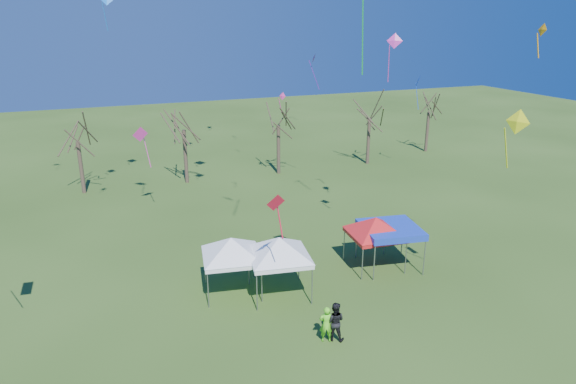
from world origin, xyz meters
name	(u,v)px	position (x,y,z in m)	size (l,w,h in m)	color
ground	(338,322)	(0.00, 0.00, 0.00)	(140.00, 140.00, 0.00)	#2A4717
tree_1	(75,123)	(-10.77, 24.65, 5.79)	(3.42, 3.42, 7.54)	#3D2D21
tree_2	(182,110)	(-2.37, 24.38, 6.29)	(3.71, 3.71, 8.18)	#3D2D21
tree_3	(278,108)	(6.03, 24.04, 6.08)	(3.59, 3.59, 7.91)	#3D2D21
tree_4	(370,102)	(15.36, 24.00, 6.06)	(3.58, 3.58, 7.89)	#3D2D21
tree_5	(430,98)	(23.72, 26.07, 5.73)	(3.39, 3.39, 7.46)	#3D2D21
tent_white_west	(231,242)	(-3.81, 4.58, 2.86)	(3.97, 3.97, 3.54)	gray
tent_white_mid	(279,241)	(-1.63, 3.51, 2.96)	(4.11, 4.11, 3.67)	gray
tent_red	(376,221)	(4.51, 4.43, 2.82)	(3.95, 3.95, 3.49)	gray
tent_blue	(390,230)	(5.33, 4.16, 2.26)	(3.60, 3.60, 2.46)	gray
person_green	(326,324)	(-1.16, -1.10, 0.85)	(0.62, 0.41, 1.70)	#5DDB23
person_dark	(335,321)	(-0.76, -1.12, 0.91)	(0.88, 0.69, 1.82)	black
kite_17	(394,42)	(5.47, 5.21, 12.37)	(0.84, 0.73, 2.55)	#D02EA4
kite_12	(418,81)	(17.86, 20.19, 8.31)	(0.92, 1.02, 3.12)	blue
kite_1	(275,203)	(-2.68, 1.09, 5.97)	(1.03, 0.64, 2.17)	red
kite_22	(314,59)	(6.87, 18.45, 10.58)	(0.97, 1.04, 2.84)	#5717A1
kite_19	(282,97)	(5.87, 22.63, 7.21)	(0.60, 0.69, 1.87)	#F0358E
kite_9	(542,31)	(9.54, -0.36, 13.00)	(0.29, 0.61, 1.54)	orange
kite_13	(140,135)	(-6.57, 17.53, 5.96)	(1.20, 0.88, 2.95)	#DA3099
kite_27	(517,123)	(6.89, -2.28, 9.40)	(0.73, 1.11, 2.68)	#FBFF1A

